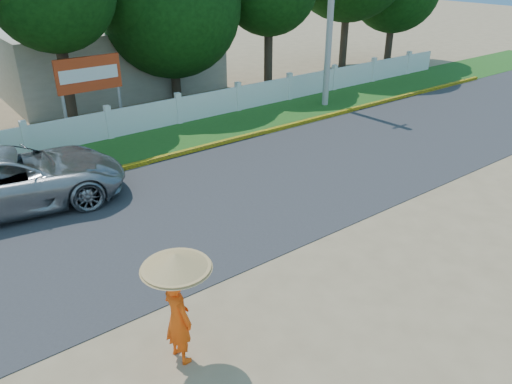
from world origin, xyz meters
The scene contains 10 objects.
ground centered at (0.00, 0.00, 0.00)m, with size 120.00×120.00×0.00m, color #9E8460.
road centered at (0.00, 4.50, 0.01)m, with size 60.00×7.00×0.02m, color #38383A.
grass_verge centered at (0.00, 9.75, 0.01)m, with size 60.00×3.50×0.03m, color #2D601E.
curb centered at (0.00, 8.05, 0.08)m, with size 40.00×0.18×0.16m, color yellow.
fence centered at (0.00, 11.20, 0.55)m, with size 40.00×0.10×1.10m, color silver.
building_near centered at (3.00, 18.00, 1.60)m, with size 10.00×6.00×3.20m, color #B7AD99.
utility_pole centered at (9.76, 9.52, 4.24)m, with size 0.28×0.28×8.47m, color #999997.
vehicle centered at (-4.31, 7.46, 0.84)m, with size 2.79×6.06×1.68m, color #95989C.
monk_with_parasol centered at (-3.50, -0.42, 1.41)m, with size 1.19×1.19×2.17m.
billboard centered at (-0.12, 12.30, 2.14)m, with size 2.50×0.13×2.95m.
Camera 1 is at (-6.52, -6.56, 6.57)m, focal length 35.00 mm.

